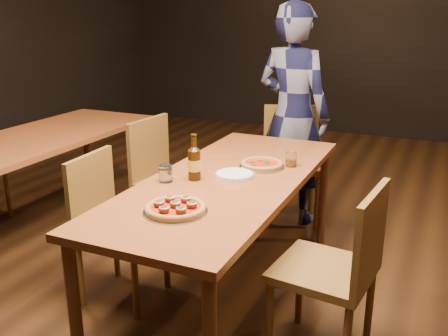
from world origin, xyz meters
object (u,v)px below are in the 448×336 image
at_px(chair_main_sw, 173,181).
at_px(plate_stack, 234,175).
at_px(table_left, 39,145).
at_px(chair_main_e, 324,269).
at_px(amber_glass, 291,159).
at_px(diner, 293,115).
at_px(beer_bottle, 194,164).
at_px(chair_end, 292,164).
at_px(water_glass, 166,173).
at_px(pizza_margherita, 262,164).
at_px(pizza_meatball, 175,208).
at_px(chair_main_nw, 122,227).
at_px(table_main, 228,189).

xyz_separation_m(chair_main_sw, plate_stack, (0.67, -0.46, 0.28)).
relative_size(table_left, chair_main_e, 2.11).
xyz_separation_m(plate_stack, amber_glass, (0.23, 0.33, 0.03)).
bearing_deg(diner, table_left, 46.58).
relative_size(plate_stack, beer_bottle, 0.88).
relative_size(chair_main_sw, chair_main_e, 1.01).
height_order(chair_end, diner, diner).
height_order(chair_main_sw, water_glass, chair_main_sw).
xyz_separation_m(table_left, amber_glass, (1.96, 0.05, 0.11)).
bearing_deg(table_left, chair_main_e, -14.59).
xyz_separation_m(plate_stack, beer_bottle, (-0.18, -0.14, 0.08)).
xyz_separation_m(chair_end, water_glass, (-0.29, -1.46, 0.32)).
relative_size(pizza_margherita, amber_glass, 3.19).
bearing_deg(pizza_meatball, beer_bottle, 106.67).
xyz_separation_m(chair_main_nw, plate_stack, (0.58, 0.30, 0.31)).
xyz_separation_m(table_main, beer_bottle, (-0.15, -0.11, 0.16)).
relative_size(chair_main_sw, amber_glass, 11.25).
relative_size(beer_bottle, diner, 0.15).
distance_m(chair_main_sw, pizza_margherita, 0.84).
height_order(table_left, pizza_margherita, pizza_margherita).
relative_size(table_main, table_left, 1.00).
bearing_deg(pizza_margherita, table_main, -112.81).
distance_m(chair_main_nw, diner, 1.72).
distance_m(chair_main_e, pizza_meatball, 0.77).
xyz_separation_m(chair_end, beer_bottle, (-0.16, -1.37, 0.36)).
bearing_deg(amber_glass, diner, 106.42).
xyz_separation_m(pizza_margherita, plate_stack, (-0.08, -0.23, -0.01)).
height_order(chair_main_e, diner, diner).
bearing_deg(table_main, chair_main_nw, -153.74).
height_order(table_main, water_glass, water_glass).
distance_m(chair_main_nw, chair_main_sw, 0.77).
bearing_deg(diner, chair_main_nw, 87.03).
bearing_deg(pizza_meatball, table_main, 88.28).
bearing_deg(table_main, chair_main_sw, 142.73).
height_order(chair_main_nw, beer_bottle, beer_bottle).
relative_size(pizza_meatball, plate_stack, 1.36).
bearing_deg(water_glass, pizza_meatball, -53.60).
xyz_separation_m(chair_main_e, plate_stack, (-0.61, 0.34, 0.29)).
xyz_separation_m(table_main, plate_stack, (0.03, 0.03, 0.08)).
height_order(chair_main_e, plate_stack, chair_main_e).
xyz_separation_m(table_main, table_left, (-1.70, 0.30, 0.00)).
xyz_separation_m(table_main, chair_main_nw, (-0.55, -0.27, -0.22)).
height_order(table_main, pizza_margherita, pizza_margherita).
bearing_deg(chair_main_nw, water_glass, -79.15).
height_order(pizza_meatball, diner, diner).
relative_size(chair_main_sw, pizza_margherita, 3.53).
bearing_deg(pizza_meatball, chair_main_nw, 151.07).
bearing_deg(beer_bottle, chair_main_nw, -158.01).
relative_size(table_left, chair_main_nw, 2.20).
height_order(table_main, plate_stack, plate_stack).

